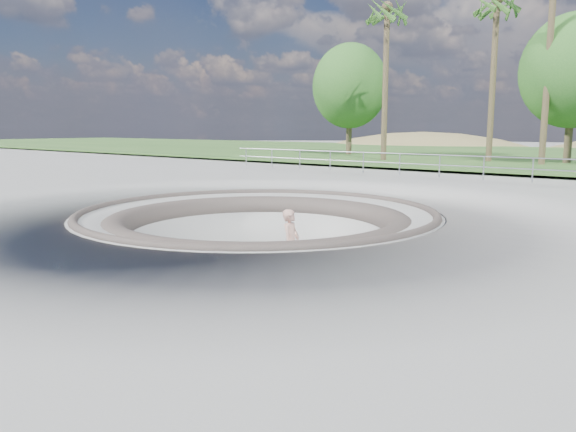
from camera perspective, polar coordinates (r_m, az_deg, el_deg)
The scene contains 10 objects.
ground at distance 16.13m, azimuth -3.04°, elevation 0.44°, with size 180.00×180.00×0.00m, color #969691.
skate_bowl at distance 16.50m, azimuth -2.99°, elevation -5.86°, with size 14.00×14.00×4.10m.
grass_strip at distance 47.03m, azimuth 26.42°, elevation 5.44°, with size 180.00×36.00×0.12m.
safety_railing at distance 26.12m, azimuth 15.14°, elevation 4.96°, with size 25.00×0.06×1.03m.
skateboard at distance 16.02m, azimuth 0.27°, elevation -6.29°, with size 0.92×0.33×0.09m.
skater at distance 15.79m, azimuth 0.28°, elevation -2.81°, with size 0.71×0.47×1.95m, color tan.
palm_a at distance 37.87m, azimuth 10.04°, elevation 19.30°, with size 2.60×2.60×10.46m.
palm_b at distance 38.05m, azimuth 20.45°, elevation 19.07°, with size 2.60×2.60×10.62m.
bushy_tree_left at distance 44.89m, azimuth 6.29°, elevation 12.98°, with size 5.99×5.45×8.64m.
bushy_tree_mid at distance 37.62m, azimuth 27.03°, elevation 13.00°, with size 6.10×5.55×8.81m.
Camera 1 is at (10.82, -11.72, 2.41)m, focal length 35.00 mm.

